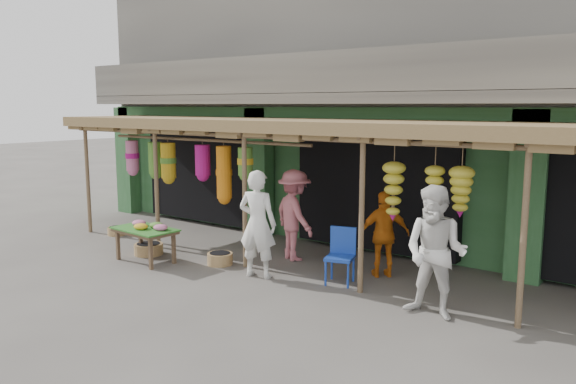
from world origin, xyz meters
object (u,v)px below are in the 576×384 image
Objects in this scene: blue_chair at (341,252)px; person_vendor at (384,234)px; person_shopper at (294,215)px; flower_table at (146,230)px; person_front at (258,224)px; person_right at (436,252)px.

blue_chair is 0.62× the size of person_vendor.
person_shopper is at bearing 138.32° from blue_chair.
flower_table is 0.70× the size of person_front.
person_front reaches higher than blue_chair.
blue_chair is 0.53× the size of person_shopper.
person_shopper is at bearing -40.64° from person_vendor.
flower_table is 5.74m from person_right.
person_front is 1.07× the size of person_shopper.
person_vendor reaches higher than blue_chair.
person_front is at bearing -179.73° from person_right.
person_front is at bearing -4.83° from person_vendor.
person_front is 1.00× the size of person_right.
person_front and person_right have the same top height.
person_front is 1.33m from person_shopper.
person_front is 1.25× the size of person_vendor.
person_right is 3.69m from person_shopper.
person_vendor reaches higher than flower_table.
person_shopper reaches higher than flower_table.
person_shopper is at bearing 43.22° from flower_table.
person_shopper is (-1.96, -0.04, 0.13)m from person_vendor.
flower_table is 2.48m from person_front.
person_vendor is 0.86× the size of person_shopper.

